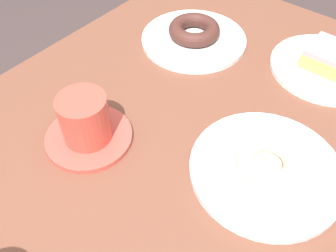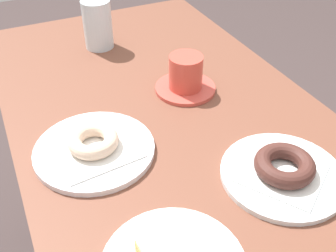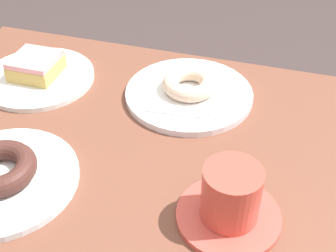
# 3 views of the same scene
# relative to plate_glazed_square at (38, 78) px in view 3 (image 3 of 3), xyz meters

# --- Properties ---
(table) EXTENTS (1.16, 0.68, 0.78)m
(table) POSITION_rel_plate_glazed_square_xyz_m (-0.38, 0.16, -0.12)
(table) COLOR brown
(table) RESTS_ON ground_plane
(plate_glazed_square) EXTENTS (0.22, 0.22, 0.01)m
(plate_glazed_square) POSITION_rel_plate_glazed_square_xyz_m (0.00, 0.00, 0.00)
(plate_glazed_square) COLOR white
(plate_glazed_square) RESTS_ON table
(napkin_glazed_square) EXTENTS (0.17, 0.17, 0.00)m
(napkin_glazed_square) POSITION_rel_plate_glazed_square_xyz_m (0.00, 0.00, 0.01)
(napkin_glazed_square) COLOR white
(napkin_glazed_square) RESTS_ON plate_glazed_square
(donut_glazed_square) EXTENTS (0.09, 0.09, 0.04)m
(donut_glazed_square) POSITION_rel_plate_glazed_square_xyz_m (-0.00, 0.00, 0.03)
(donut_glazed_square) COLOR tan
(donut_glazed_square) RESTS_ON napkin_glazed_square
(plate_chocolate_ring) EXTENTS (0.23, 0.23, 0.01)m
(plate_chocolate_ring) POSITION_rel_plate_glazed_square_xyz_m (-0.09, 0.26, 0.00)
(plate_chocolate_ring) COLOR white
(plate_chocolate_ring) RESTS_ON table
(napkin_chocolate_ring) EXTENTS (0.19, 0.19, 0.00)m
(napkin_chocolate_ring) POSITION_rel_plate_glazed_square_xyz_m (-0.09, 0.26, 0.01)
(napkin_chocolate_ring) COLOR white
(napkin_chocolate_ring) RESTS_ON plate_chocolate_ring
(plate_sugar_ring) EXTENTS (0.24, 0.24, 0.01)m
(plate_sugar_ring) POSITION_rel_plate_glazed_square_xyz_m (-0.30, -0.03, 0.00)
(plate_sugar_ring) COLOR white
(plate_sugar_ring) RESTS_ON table
(napkin_sugar_ring) EXTENTS (0.17, 0.17, 0.00)m
(napkin_sugar_ring) POSITION_rel_plate_glazed_square_xyz_m (-0.30, -0.03, 0.01)
(napkin_sugar_ring) COLOR white
(napkin_sugar_ring) RESTS_ON plate_sugar_ring
(donut_sugar_ring) EXTENTS (0.10, 0.10, 0.03)m
(donut_sugar_ring) POSITION_rel_plate_glazed_square_xyz_m (-0.30, -0.03, 0.02)
(donut_sugar_ring) COLOR beige
(donut_sugar_ring) RESTS_ON napkin_sugar_ring
(coffee_cup) EXTENTS (0.15, 0.15, 0.09)m
(coffee_cup) POSITION_rel_plate_glazed_square_xyz_m (-0.42, 0.24, 0.03)
(coffee_cup) COLOR #CC4C40
(coffee_cup) RESTS_ON table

